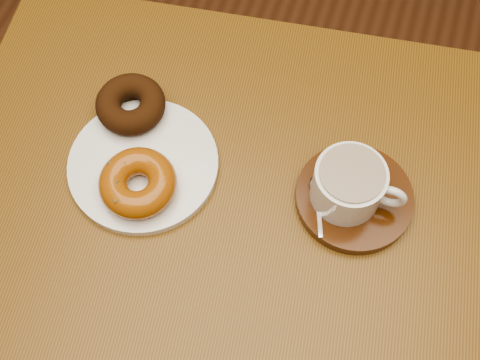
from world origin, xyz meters
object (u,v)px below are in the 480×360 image
(donut_plate, at_px, (143,164))
(cafe_table, at_px, (228,216))
(saucer, at_px, (354,198))
(coffee_cup, at_px, (350,184))

(donut_plate, bearing_deg, cafe_table, 5.87)
(saucer, bearing_deg, coffee_cup, -162.36)
(cafe_table, distance_m, coffee_cup, 0.24)
(cafe_table, distance_m, saucer, 0.22)
(cafe_table, height_order, coffee_cup, coffee_cup)
(cafe_table, relative_size, coffee_cup, 6.92)
(cafe_table, bearing_deg, coffee_cup, 1.60)
(cafe_table, xyz_separation_m, saucer, (0.18, 0.03, 0.13))
(donut_plate, distance_m, coffee_cup, 0.29)
(donut_plate, xyz_separation_m, saucer, (0.30, 0.04, 0.00))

